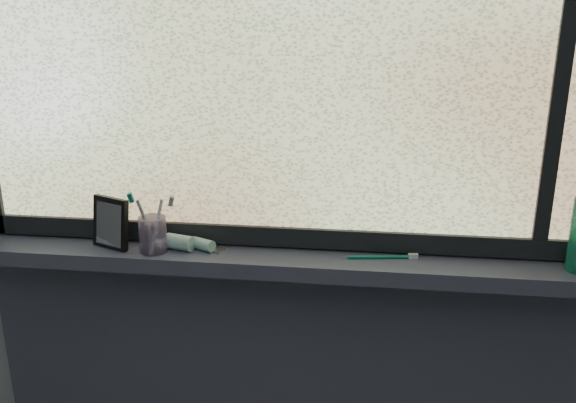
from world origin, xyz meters
The scene contains 9 objects.
wall_back centered at (0.00, 1.30, 1.25)m, with size 3.00×0.01×2.50m, color #9EA3A8.
windowsill centered at (0.00, 1.23, 1.00)m, with size 1.62×0.14×0.04m, color #43465A.
window_pane centered at (0.00, 1.28, 1.53)m, with size 1.50×0.01×1.00m, color silver.
frame_bottom centered at (0.00, 1.28, 1.05)m, with size 1.60×0.03×0.05m, color black.
frame_mullion centered at (0.60, 1.28, 1.53)m, with size 0.04×0.03×1.00m, color black.
vanity_mirror centered at (-0.44, 1.22, 1.08)m, with size 0.10×0.05×0.13m, color black.
toothpaste_tube centered at (-0.24, 1.23, 1.04)m, with size 0.22×0.05×0.04m, color white, non-canonical shape.
toothbrush_cup centered at (-0.33, 1.21, 1.06)m, with size 0.07×0.07×0.09m, color #AD97C8.
toothbrush_lying centered at (0.22, 1.23, 1.03)m, with size 0.18×0.02×0.01m, color #0D7B5E, non-canonical shape.
Camera 1 is at (0.18, -0.20, 1.65)m, focal length 40.00 mm.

